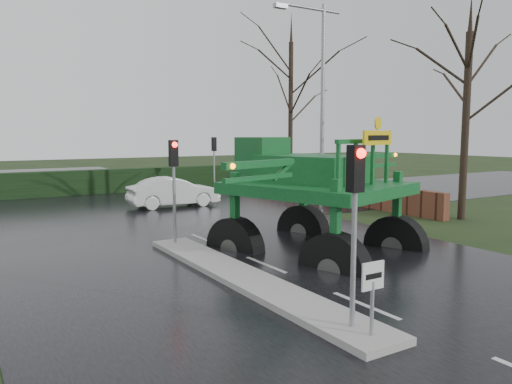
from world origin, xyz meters
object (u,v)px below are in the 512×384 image
traffic_signal_mid (174,169)px  keep_left_sign (373,286)px  traffic_signal_near (355,197)px  white_sedan (174,207)px  street_light_right (318,88)px  crop_sprayer (329,179)px  traffic_signal_far (214,152)px

traffic_signal_mid → keep_left_sign: bearing=-90.0°
traffic_signal_near → keep_left_sign: bearing=-90.0°
keep_left_sign → white_sedan: size_ratio=0.29×
keep_left_sign → white_sedan: keep_left_sign is taller
keep_left_sign → white_sedan: 17.98m
traffic_signal_near → street_light_right: 16.46m
keep_left_sign → crop_sprayer: size_ratio=0.15×
traffic_signal_mid → traffic_signal_far: bearing=58.1°
white_sedan → street_light_right: bearing=-122.3°
traffic_signal_far → crop_sprayer: size_ratio=0.39×
traffic_signal_near → traffic_signal_mid: size_ratio=1.00×
street_light_right → traffic_signal_near: bearing=-126.1°
street_light_right → white_sedan: bearing=145.6°
white_sedan → traffic_signal_mid: bearing=160.0°
crop_sprayer → white_sedan: (0.92, 13.30, -2.49)m
street_light_right → white_sedan: (-6.00, 4.11, -5.99)m
keep_left_sign → traffic_signal_far: traffic_signal_far is taller
traffic_signal_mid → street_light_right: 11.05m
traffic_signal_mid → crop_sprayer: size_ratio=0.39×
traffic_signal_mid → white_sedan: size_ratio=0.77×
traffic_signal_far → street_light_right: (1.69, -8.01, 3.40)m
traffic_signal_near → white_sedan: bearing=78.5°
keep_left_sign → traffic_signal_near: bearing=90.0°
traffic_signal_near → traffic_signal_far: bearing=69.6°
traffic_signal_mid → white_sedan: bearing=67.9°
traffic_signal_mid → traffic_signal_far: same height
traffic_signal_near → traffic_signal_mid: 8.50m
traffic_signal_near → street_light_right: bearing=53.9°
traffic_signal_mid → crop_sprayer: (2.58, -4.68, -0.10)m
traffic_signal_near → traffic_signal_far: 22.42m
keep_left_sign → traffic_signal_mid: size_ratio=0.38×
traffic_signal_far → street_light_right: 8.86m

